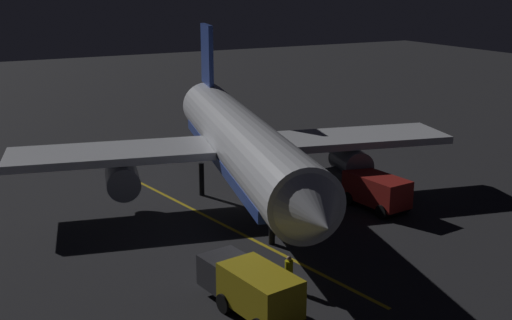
% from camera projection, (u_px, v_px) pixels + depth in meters
% --- Properties ---
extents(ground_plane, '(180.00, 180.00, 0.20)m').
position_uv_depth(ground_plane, '(242.00, 204.00, 43.05)').
color(ground_plane, '#29292C').
extents(apron_guide_stripe, '(4.64, 24.17, 0.01)m').
position_uv_depth(apron_guide_stripe, '(233.00, 229.00, 38.44)').
color(apron_guide_stripe, gold).
rests_on(apron_guide_stripe, ground_plane).
extents(airliner, '(30.16, 32.96, 11.04)m').
position_uv_depth(airliner, '(240.00, 143.00, 42.44)').
color(airliner, white).
rests_on(airliner, ground_plane).
extents(baggage_truck, '(2.99, 5.88, 2.22)m').
position_uv_depth(baggage_truck, '(251.00, 288.00, 28.58)').
color(baggage_truck, gold).
rests_on(baggage_truck, ground_plane).
extents(catering_truck, '(2.82, 6.42, 2.24)m').
position_uv_depth(catering_truck, '(369.00, 189.00, 42.15)').
color(catering_truck, maroon).
rests_on(catering_truck, ground_plane).
extents(ground_crew_worker, '(0.40, 0.40, 1.74)m').
position_uv_depth(ground_crew_worker, '(289.00, 272.00, 30.76)').
color(ground_crew_worker, black).
rests_on(ground_crew_worker, ground_plane).
extents(traffic_cone_near_left, '(0.50, 0.50, 0.55)m').
position_uv_depth(traffic_cone_near_left, '(368.00, 197.00, 43.37)').
color(traffic_cone_near_left, '#EA590F').
rests_on(traffic_cone_near_left, ground_plane).
extents(traffic_cone_near_right, '(0.50, 0.50, 0.55)m').
position_uv_depth(traffic_cone_near_right, '(306.00, 214.00, 40.24)').
color(traffic_cone_near_right, '#EA590F').
rests_on(traffic_cone_near_right, ground_plane).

